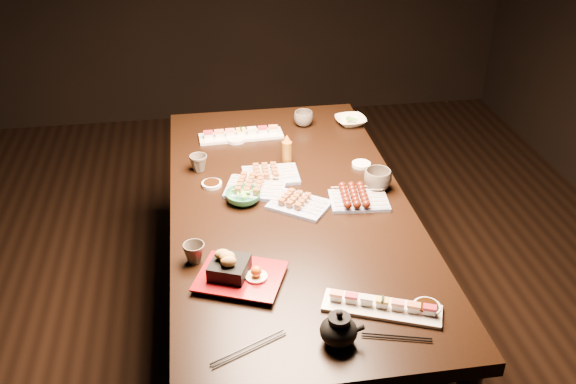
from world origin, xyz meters
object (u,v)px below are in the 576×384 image
(sushi_platter_near, at_px, (382,304))
(yakitori_plate_left, at_px, (271,171))
(teacup_near_left, at_px, (194,253))
(teacup_far_left, at_px, (199,163))
(edamame_bowl_green, at_px, (243,197))
(dining_table, at_px, (290,281))
(teacup_mid_right, at_px, (378,180))
(yakitori_plate_right, at_px, (299,200))
(teacup_far_right, at_px, (303,119))
(tempura_tray, at_px, (240,268))
(yakitori_plate_center, at_px, (255,184))
(sushi_platter_far, at_px, (241,133))
(edamame_bowl_cream, at_px, (351,121))
(teapot, at_px, (339,327))
(condiment_bottle, at_px, (287,149))

(sushi_platter_near, distance_m, yakitori_plate_left, 0.88)
(yakitori_plate_left, relative_size, teacup_near_left, 3.08)
(teacup_far_left, bearing_deg, edamame_bowl_green, -60.13)
(dining_table, xyz_separation_m, teacup_mid_right, (0.35, 0.05, 0.42))
(yakitori_plate_right, xyz_separation_m, teacup_far_left, (-0.36, 0.34, 0.01))
(edamame_bowl_green, height_order, teacup_near_left, teacup_near_left)
(teacup_mid_right, bearing_deg, yakitori_plate_left, 157.84)
(yakitori_plate_left, bearing_deg, teacup_far_right, 65.60)
(dining_table, bearing_deg, teacup_near_left, -132.36)
(tempura_tray, relative_size, teacup_far_left, 3.57)
(sushi_platter_near, height_order, tempura_tray, tempura_tray)
(yakitori_plate_center, bearing_deg, teacup_far_right, 79.75)
(dining_table, bearing_deg, sushi_platter_far, 109.92)
(teacup_far_left, bearing_deg, sushi_platter_near, -61.90)
(yakitori_plate_center, bearing_deg, edamame_bowl_cream, 63.50)
(teacup_near_left, bearing_deg, yakitori_plate_right, 35.26)
(dining_table, distance_m, teacup_far_left, 0.61)
(tempura_tray, xyz_separation_m, teacup_far_right, (0.40, 1.12, -0.01))
(yakitori_plate_right, relative_size, edamame_bowl_cream, 1.50)
(dining_table, bearing_deg, teacup_mid_right, 15.53)
(teapot, xyz_separation_m, condiment_bottle, (0.02, 1.08, 0.01))
(yakitori_plate_right, distance_m, teacup_far_left, 0.50)
(dining_table, height_order, yakitori_plate_center, yakitori_plate_center)
(sushi_platter_far, bearing_deg, edamame_bowl_cream, -176.02)
(yakitori_plate_center, relative_size, edamame_bowl_green, 1.69)
(yakitori_plate_left, distance_m, edamame_bowl_green, 0.22)
(yakitori_plate_left, height_order, condiment_bottle, condiment_bottle)
(yakitori_plate_center, height_order, condiment_bottle, condiment_bottle)
(teacup_near_left, xyz_separation_m, condiment_bottle, (0.41, 0.64, 0.03))
(yakitori_plate_center, relative_size, teacup_near_left, 3.13)
(edamame_bowl_cream, xyz_separation_m, teacup_far_left, (-0.73, -0.35, 0.02))
(dining_table, xyz_separation_m, edamame_bowl_cream, (0.40, 0.66, 0.39))
(sushi_platter_far, relative_size, teacup_near_left, 5.21)
(sushi_platter_far, distance_m, yakitori_plate_center, 0.48)
(yakitori_plate_right, height_order, teacup_far_left, teacup_far_left)
(tempura_tray, relative_size, condiment_bottle, 2.06)
(sushi_platter_near, bearing_deg, yakitori_plate_center, 133.44)
(edamame_bowl_cream, distance_m, tempura_tray, 1.26)
(yakitori_plate_center, distance_m, tempura_tray, 0.56)
(teacup_far_left, bearing_deg, edamame_bowl_cream, 25.37)
(dining_table, bearing_deg, condiment_bottle, 90.78)
(yakitori_plate_center, height_order, teacup_near_left, teacup_near_left)
(dining_table, xyz_separation_m, edamame_bowl_green, (-0.17, 0.04, 0.40))
(tempura_tray, relative_size, teacup_far_right, 2.96)
(teacup_mid_right, xyz_separation_m, teapot, (-0.34, -0.80, 0.01))
(edamame_bowl_green, bearing_deg, teacup_mid_right, 1.46)
(edamame_bowl_green, distance_m, teacup_near_left, 0.40)
(teacup_far_right, bearing_deg, yakitori_plate_right, -101.24)
(yakitori_plate_right, xyz_separation_m, condiment_bottle, (0.01, 0.36, 0.04))
(yakitori_plate_left, xyz_separation_m, condiment_bottle, (0.08, 0.11, 0.04))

